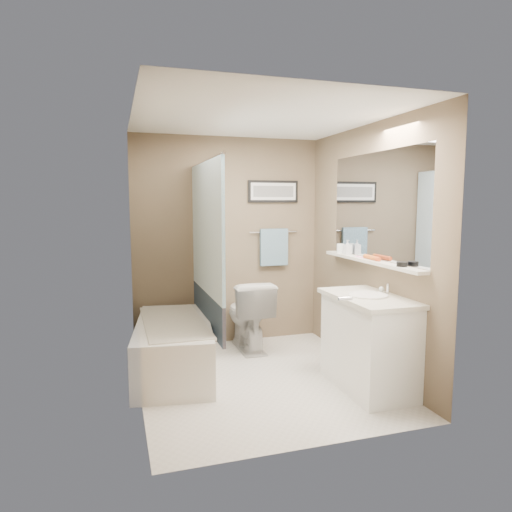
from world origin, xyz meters
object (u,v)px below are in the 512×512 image
object	(u,v)px
bathtub	(174,347)
hair_brush_front	(373,258)
glass_jar	(340,248)
candle_bowl_near	(402,264)
hair_brush_back	(371,257)
vanity	(368,344)
toilet	(248,314)
soap_bottle	(347,247)

from	to	relation	value
bathtub	hair_brush_front	size ratio (longest dim) A/B	6.82
bathtub	glass_jar	size ratio (longest dim) A/B	15.00
hair_brush_front	glass_jar	distance (m)	0.65
candle_bowl_near	hair_brush_back	world-z (taller)	hair_brush_back
vanity	glass_jar	distance (m)	1.20
candle_bowl_near	hair_brush_front	bearing A→B (deg)	90.00
bathtub	vanity	size ratio (longest dim) A/B	1.67
bathtub	hair_brush_front	world-z (taller)	hair_brush_front
bathtub	hair_brush_back	xyz separation A→B (m)	(1.79, -0.60, 0.89)
toilet	glass_jar	world-z (taller)	glass_jar
toilet	soap_bottle	xyz separation A→B (m)	(0.90, -0.62, 0.79)
toilet	hair_brush_front	size ratio (longest dim) A/B	3.61
bathtub	toilet	world-z (taller)	toilet
candle_bowl_near	hair_brush_back	bearing A→B (deg)	90.00
candle_bowl_near	toilet	bearing A→B (deg)	119.83
hair_brush_back	vanity	bearing A→B (deg)	-121.01
bathtub	soap_bottle	size ratio (longest dim) A/B	10.06
vanity	hair_brush_back	xyz separation A→B (m)	(0.19, 0.31, 0.74)
candle_bowl_near	vanity	bearing A→B (deg)	135.13
toilet	soap_bottle	world-z (taller)	soap_bottle
candle_bowl_near	soap_bottle	size ratio (longest dim) A/B	0.60
toilet	hair_brush_back	world-z (taller)	hair_brush_back
vanity	soap_bottle	bearing A→B (deg)	76.63
bathtub	hair_brush_back	distance (m)	2.08
toilet	glass_jar	size ratio (longest dim) A/B	7.94
glass_jar	candle_bowl_near	bearing A→B (deg)	-90.00
bathtub	toilet	distance (m)	1.02
glass_jar	soap_bottle	size ratio (longest dim) A/B	0.67
toilet	vanity	bearing A→B (deg)	117.38
vanity	glass_jar	size ratio (longest dim) A/B	9.00
vanity	hair_brush_back	distance (m)	0.82
bathtub	glass_jar	bearing A→B (deg)	8.07
vanity	candle_bowl_near	world-z (taller)	candle_bowl_near
vanity	hair_brush_front	xyz separation A→B (m)	(0.19, 0.26, 0.74)
bathtub	soap_bottle	world-z (taller)	soap_bottle
candle_bowl_near	hair_brush_front	world-z (taller)	hair_brush_front
candle_bowl_near	glass_jar	world-z (taller)	glass_jar
vanity	soap_bottle	xyz separation A→B (m)	(0.19, 0.76, 0.79)
vanity	hair_brush_front	distance (m)	0.80
vanity	toilet	bearing A→B (deg)	117.56
hair_brush_front	candle_bowl_near	bearing A→B (deg)	-90.00
bathtub	toilet	size ratio (longest dim) A/B	1.89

